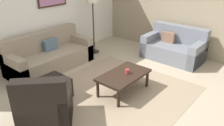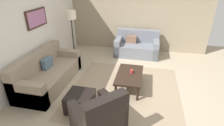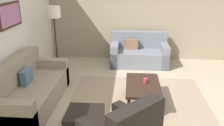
{
  "view_description": "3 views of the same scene",
  "coord_description": "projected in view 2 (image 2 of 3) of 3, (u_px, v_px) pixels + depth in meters",
  "views": [
    {
      "loc": [
        -3.1,
        -2.5,
        2.48
      ],
      "look_at": [
        -0.0,
        0.09,
        0.65
      ],
      "focal_mm": 36.36,
      "sensor_mm": 36.0,
      "label": 1
    },
    {
      "loc": [
        -3.77,
        -0.47,
        2.64
      ],
      "look_at": [
        0.23,
        0.39,
        0.63
      ],
      "focal_mm": 28.41,
      "sensor_mm": 36.0,
      "label": 2
    },
    {
      "loc": [
        -4.07,
        0.19,
        2.33
      ],
      "look_at": [
        0.14,
        0.51,
        0.82
      ],
      "focal_mm": 38.83,
      "sensor_mm": 36.0,
      "label": 3
    }
  ],
  "objects": [
    {
      "name": "area_rug",
      "position": [
        125.0,
        90.0,
        4.56
      ],
      "size": [
        2.82,
        2.71,
        0.01
      ],
      "primitive_type": "cube",
      "color": "gray",
      "rests_on": "ground_plane"
    },
    {
      "name": "rear_partition",
      "position": [
        24.0,
        31.0,
        4.44
      ],
      "size": [
        6.0,
        0.12,
        2.8
      ],
      "primitive_type": "cube",
      "color": "silver",
      "rests_on": "ground_plane"
    },
    {
      "name": "ottoman",
      "position": [
        80.0,
        102.0,
        3.84
      ],
      "size": [
        0.56,
        0.56,
        0.4
      ],
      "primitive_type": "cube",
      "color": "black",
      "rests_on": "ground_plane"
    },
    {
      "name": "ground_plane",
      "position": [
        125.0,
        90.0,
        4.56
      ],
      "size": [
        8.0,
        8.0,
        0.0
      ],
      "primitive_type": "plane",
      "color": "tan"
    },
    {
      "name": "lamp_standing",
      "position": [
        71.0,
        20.0,
        5.51
      ],
      "size": [
        0.32,
        0.32,
        1.71
      ],
      "color": "black",
      "rests_on": "ground_plane"
    },
    {
      "name": "cup",
      "position": [
        132.0,
        71.0,
        4.52
      ],
      "size": [
        0.08,
        0.08,
        0.09
      ],
      "primitive_type": "cylinder",
      "color": "#B2332D",
      "rests_on": "coffee_table"
    },
    {
      "name": "stone_feature_panel",
      "position": [
        138.0,
        13.0,
        6.58
      ],
      "size": [
        0.12,
        5.2,
        2.8
      ],
      "primitive_type": "cube",
      "color": "gray",
      "rests_on": "ground_plane"
    },
    {
      "name": "coffee_table",
      "position": [
        129.0,
        76.0,
        4.52
      ],
      "size": [
        1.1,
        0.64,
        0.41
      ],
      "color": "black",
      "rests_on": "ground_plane"
    },
    {
      "name": "couch_loveseat",
      "position": [
        137.0,
        47.0,
        6.56
      ],
      "size": [
        0.89,
        1.55,
        0.88
      ],
      "color": "slate",
      "rests_on": "ground_plane"
    },
    {
      "name": "couch_main",
      "position": [
        47.0,
        74.0,
        4.74
      ],
      "size": [
        2.12,
        0.9,
        0.88
      ],
      "color": "gray",
      "rests_on": "ground_plane"
    },
    {
      "name": "framed_artwork",
      "position": [
        37.0,
        18.0,
        4.74
      ],
      "size": [
        0.86,
        0.04,
        0.48
      ],
      "color": "#382316"
    },
    {
      "name": "armchair_leather",
      "position": [
        100.0,
        121.0,
        3.17
      ],
      "size": [
        1.13,
        1.13,
        0.95
      ],
      "color": "black",
      "rests_on": "ground_plane"
    }
  ]
}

